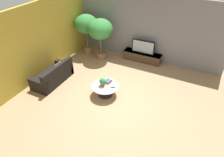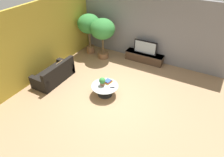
{
  "view_description": "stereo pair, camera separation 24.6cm",
  "coord_description": "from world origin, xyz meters",
  "px_view_note": "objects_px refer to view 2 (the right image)",
  "views": [
    {
      "loc": [
        2.64,
        -5.25,
        4.88
      ],
      "look_at": [
        -0.1,
        0.23,
        0.55
      ],
      "focal_mm": 32.0,
      "sensor_mm": 36.0,
      "label": 1
    },
    {
      "loc": [
        2.85,
        -5.14,
        4.88
      ],
      "look_at": [
        -0.1,
        0.23,
        0.55
      ],
      "focal_mm": 32.0,
      "sensor_mm": 36.0,
      "label": 2
    }
  ],
  "objects_px": {
    "media_console": "(144,57)",
    "potted_palm_tall": "(89,25)",
    "potted_palm_corner": "(103,31)",
    "couch_by_wall": "(54,75)",
    "television": "(145,47)",
    "coffee_table": "(105,88)",
    "potted_plant_tabletop": "(102,81)"
  },
  "relations": [
    {
      "from": "coffee_table",
      "to": "media_console",
      "type": "bearing_deg",
      "value": 83.13
    },
    {
      "from": "television",
      "to": "potted_plant_tabletop",
      "type": "xyz_separation_m",
      "value": [
        -0.46,
        -3.1,
        -0.13
      ]
    },
    {
      "from": "media_console",
      "to": "couch_by_wall",
      "type": "distance_m",
      "value": 4.22
    },
    {
      "from": "media_console",
      "to": "couch_by_wall",
      "type": "bearing_deg",
      "value": -129.09
    },
    {
      "from": "potted_palm_corner",
      "to": "potted_plant_tabletop",
      "type": "distance_m",
      "value": 2.97
    },
    {
      "from": "television",
      "to": "potted_palm_corner",
      "type": "bearing_deg",
      "value": -161.62
    },
    {
      "from": "coffee_table",
      "to": "potted_plant_tabletop",
      "type": "relative_size",
      "value": 3.0
    },
    {
      "from": "potted_palm_tall",
      "to": "potted_palm_corner",
      "type": "distance_m",
      "value": 0.85
    },
    {
      "from": "couch_by_wall",
      "to": "potted_plant_tabletop",
      "type": "bearing_deg",
      "value": 94.59
    },
    {
      "from": "coffee_table",
      "to": "potted_palm_tall",
      "type": "xyz_separation_m",
      "value": [
        -2.37,
        2.57,
        1.17
      ]
    },
    {
      "from": "potted_plant_tabletop",
      "to": "potted_palm_tall",
      "type": "bearing_deg",
      "value": 131.28
    },
    {
      "from": "media_console",
      "to": "potted_palm_tall",
      "type": "relative_size",
      "value": 0.91
    },
    {
      "from": "potted_palm_corner",
      "to": "media_console",
      "type": "bearing_deg",
      "value": 18.42
    },
    {
      "from": "media_console",
      "to": "television",
      "type": "distance_m",
      "value": 0.51
    },
    {
      "from": "media_console",
      "to": "potted_palm_corner",
      "type": "relative_size",
      "value": 0.93
    },
    {
      "from": "television",
      "to": "potted_palm_corner",
      "type": "height_order",
      "value": "potted_palm_corner"
    },
    {
      "from": "media_console",
      "to": "television",
      "type": "bearing_deg",
      "value": -90.0
    },
    {
      "from": "couch_by_wall",
      "to": "potted_palm_corner",
      "type": "relative_size",
      "value": 0.9
    },
    {
      "from": "television",
      "to": "potted_palm_tall",
      "type": "xyz_separation_m",
      "value": [
        -2.74,
        -0.5,
        0.74
      ]
    },
    {
      "from": "television",
      "to": "coffee_table",
      "type": "xyz_separation_m",
      "value": [
        -0.37,
        -3.07,
        -0.44
      ]
    },
    {
      "from": "potted_palm_corner",
      "to": "potted_plant_tabletop",
      "type": "height_order",
      "value": "potted_palm_corner"
    },
    {
      "from": "potted_palm_corner",
      "to": "couch_by_wall",
      "type": "bearing_deg",
      "value": -105.98
    },
    {
      "from": "coffee_table",
      "to": "couch_by_wall",
      "type": "bearing_deg",
      "value": -174.97
    },
    {
      "from": "potted_palm_corner",
      "to": "potted_palm_tall",
      "type": "bearing_deg",
      "value": 170.98
    },
    {
      "from": "television",
      "to": "couch_by_wall",
      "type": "distance_m",
      "value": 4.25
    },
    {
      "from": "potted_palm_tall",
      "to": "potted_plant_tabletop",
      "type": "height_order",
      "value": "potted_palm_tall"
    },
    {
      "from": "media_console",
      "to": "potted_palm_tall",
      "type": "xyz_separation_m",
      "value": [
        -2.74,
        -0.5,
        1.24
      ]
    },
    {
      "from": "coffee_table",
      "to": "potted_palm_corner",
      "type": "bearing_deg",
      "value": 122.17
    },
    {
      "from": "television",
      "to": "coffee_table",
      "type": "bearing_deg",
      "value": -96.88
    },
    {
      "from": "media_console",
      "to": "potted_palm_corner",
      "type": "bearing_deg",
      "value": -161.58
    },
    {
      "from": "media_console",
      "to": "coffee_table",
      "type": "distance_m",
      "value": 3.1
    },
    {
      "from": "couch_by_wall",
      "to": "potted_palm_tall",
      "type": "distance_m",
      "value": 3.02
    }
  ]
}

